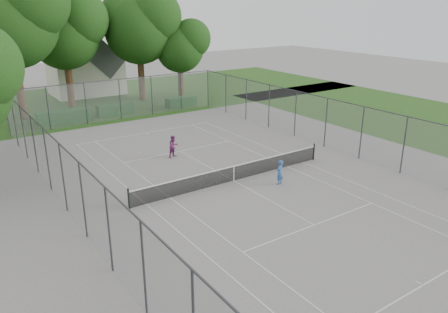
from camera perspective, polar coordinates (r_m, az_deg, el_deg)
ground at (r=25.17m, az=1.28°, el=-3.20°), size 120.00×120.00×0.00m
grass_far at (r=47.86m, az=-17.22°, el=6.94°), size 60.00×20.00×0.00m
grass_right at (r=41.39m, az=27.00°, el=3.79°), size 16.00×40.00×0.00m
court_markings at (r=25.17m, az=1.28°, el=-3.19°), size 11.03×23.83×0.01m
tennis_net at (r=24.98m, az=1.29°, el=-2.12°), size 12.87×0.10×1.10m
perimeter_fence at (r=24.53m, az=1.31°, el=0.70°), size 18.08×34.08×3.52m
tree_far_left at (r=41.21m, az=-26.23°, el=16.57°), size 9.07×8.28×13.03m
tree_far_midleft at (r=44.56m, az=-20.14°, el=15.51°), size 7.57×6.92×10.89m
tree_far_midright at (r=46.08m, az=-11.00°, el=16.58°), size 7.72×7.05×11.10m
tree_far_right at (r=46.53m, az=-5.70°, el=14.38°), size 5.70×5.20×8.19m
hedge_left at (r=39.60m, az=-20.21°, el=4.91°), size 4.36×1.31×1.09m
hedge_mid at (r=41.14m, az=-14.05°, el=6.00°), size 3.26×0.93×1.02m
hedge_right at (r=43.53m, az=-5.60°, el=7.14°), size 3.02×1.11×0.91m
house at (r=51.35m, az=-17.79°, el=11.84°), size 7.30×5.66×9.09m
girl_player at (r=24.68m, az=7.29°, el=-2.06°), size 0.61×0.51×1.43m
woman_player at (r=28.99m, az=-6.60°, el=1.33°), size 0.84×0.73×1.47m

